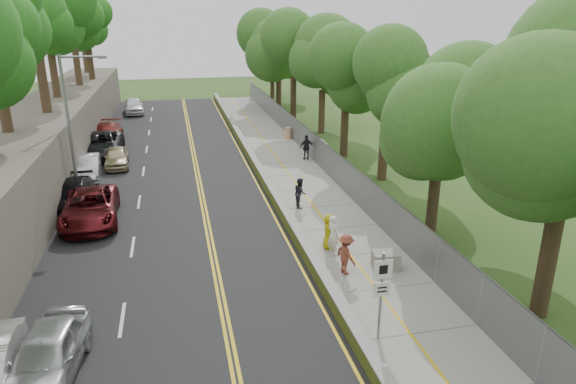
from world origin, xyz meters
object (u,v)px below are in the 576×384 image
object	(u,v)px
streetlight	(72,116)
car_2	(90,207)
signpost	(382,287)
concrete_block	(386,260)
painter_0	(329,231)
person_far	(307,147)
construction_barrel	(288,133)
car_0	(47,356)

from	to	relation	value
streetlight	car_2	xyz separation A→B (m)	(1.07, -4.51, -3.80)
signpost	concrete_block	size ratio (longest dim) A/B	2.91
painter_0	person_far	xyz separation A→B (m)	(2.75, 14.50, 0.09)
streetlight	painter_0	bearing A→B (deg)	-40.24
signpost	painter_0	distance (m)	7.03
streetlight	signpost	bearing A→B (deg)	-55.92
signpost	car_2	world-z (taller)	signpost
signpost	person_far	size ratio (longest dim) A/B	1.73
construction_barrel	car_0	xyz separation A→B (m)	(-13.30, -27.65, 0.26)
construction_barrel	car_2	distance (m)	20.70
streetlight	car_0	bearing A→B (deg)	-84.98
construction_barrel	streetlight	bearing A→B (deg)	-143.29
construction_barrel	car_0	distance (m)	30.68
concrete_block	car_0	xyz separation A→B (m)	(-12.20, -4.18, 0.38)
streetlight	signpost	size ratio (longest dim) A/B	2.58
car_0	concrete_block	bearing A→B (deg)	24.86
signpost	car_2	size ratio (longest dim) A/B	0.54
construction_barrel	person_far	bearing A→B (deg)	-90.87
streetlight	car_2	distance (m)	5.99
construction_barrel	car_0	bearing A→B (deg)	-115.69
person_far	streetlight	bearing A→B (deg)	11.62
construction_barrel	person_far	world-z (taller)	person_far
car_0	painter_0	xyz separation A→B (m)	(10.45, 6.56, 0.07)
signpost	painter_0	size ratio (longest dim) A/B	1.92
signpost	painter_0	world-z (taller)	signpost
streetlight	signpost	world-z (taller)	streetlight
concrete_block	painter_0	distance (m)	2.99
concrete_block	painter_0	bearing A→B (deg)	126.31
concrete_block	painter_0	size ratio (longest dim) A/B	0.66
painter_0	construction_barrel	bearing A→B (deg)	5.69
streetlight	car_2	world-z (taller)	streetlight
signpost	person_far	world-z (taller)	signpost
construction_barrel	person_far	distance (m)	6.60
streetlight	construction_barrel	distance (m)	18.87
painter_0	signpost	bearing A→B (deg)	-169.92
signpost	concrete_block	xyz separation A→B (m)	(2.15, 4.55, -1.56)
concrete_block	signpost	bearing A→B (deg)	-115.27
car_2	painter_0	distance (m)	12.19
signpost	car_2	distance (m)	16.33
car_0	person_far	world-z (taller)	person_far
streetlight	painter_0	world-z (taller)	streetlight
signpost	car_0	xyz separation A→B (m)	(-10.05, 0.37, -1.18)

